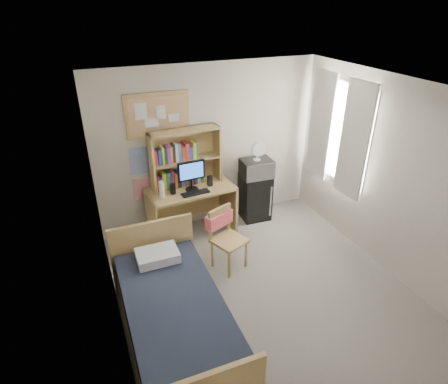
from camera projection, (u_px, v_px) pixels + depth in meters
name	position (u px, v px, depth m)	size (l,w,h in m)	color
floor	(267.00, 297.00, 4.82)	(3.60, 4.20, 0.02)	gray
ceiling	(282.00, 93.00, 3.60)	(3.60, 4.20, 0.02)	white
wall_back	(209.00, 147.00, 5.92)	(3.60, 0.04, 2.60)	beige
wall_front	(428.00, 358.00, 2.49)	(3.60, 0.04, 2.60)	beige
wall_left	(110.00, 246.00, 3.60)	(0.04, 4.20, 2.60)	beige
wall_right	(397.00, 182.00, 4.81)	(0.04, 4.20, 2.60)	beige
window_unit	(338.00, 132.00, 5.64)	(0.10, 1.40, 1.70)	white
curtain_left	(354.00, 141.00, 5.30)	(0.04, 0.55, 1.70)	silver
curtain_right	(321.00, 125.00, 5.95)	(0.04, 0.55, 1.70)	silver
bulletin_board	(157.00, 114.00, 5.36)	(0.94, 0.03, 0.64)	tan
poster_wave	(140.00, 161.00, 5.57)	(0.30, 0.01, 0.42)	#27449F
poster_japan	(143.00, 189.00, 5.79)	(0.28, 0.01, 0.36)	#CB2345
desk	(192.00, 211.00, 5.90)	(1.32, 0.66, 0.82)	tan
desk_chair	(229.00, 240.00, 5.14)	(0.45, 0.45, 0.90)	tan
mini_fridge	(255.00, 196.00, 6.38)	(0.46, 0.46, 0.79)	black
bed	(176.00, 320.00, 4.09)	(1.03, 2.07, 0.57)	black
hutch	(186.00, 158.00, 5.62)	(1.08, 0.27, 0.88)	tan
monitor	(191.00, 176.00, 5.56)	(0.42, 0.03, 0.45)	black
keyboard	(196.00, 193.00, 5.55)	(0.42, 0.14, 0.02)	black
speaker_left	(173.00, 189.00, 5.51)	(0.07, 0.07, 0.16)	black
speaker_right	(210.00, 181.00, 5.74)	(0.07, 0.07, 0.16)	black
water_bottle	(162.00, 190.00, 5.38)	(0.08, 0.08, 0.26)	white
hoodie	(219.00, 219.00, 5.15)	(0.42, 0.13, 0.20)	#FD6068
microwave	(256.00, 168.00, 6.11)	(0.49, 0.37, 0.29)	#B7B7BC
desk_fan	(257.00, 152.00, 5.97)	(0.23, 0.23, 0.29)	white
pillow	(158.00, 256.00, 4.55)	(0.50, 0.35, 0.12)	white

